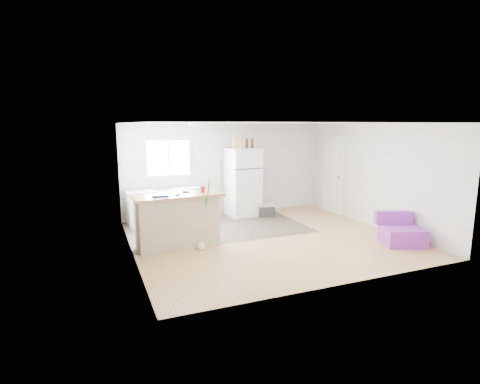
% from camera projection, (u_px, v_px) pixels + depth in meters
% --- Properties ---
extents(room, '(5.51, 5.01, 2.41)m').
position_uv_depth(room, '(269.00, 182.00, 7.68)').
color(room, olive).
rests_on(room, ground).
extents(vinyl_zone, '(4.05, 2.50, 0.00)m').
position_uv_depth(vinyl_zone, '(216.00, 227.00, 8.76)').
color(vinyl_zone, '#38302A').
rests_on(vinyl_zone, floor).
extents(window, '(1.18, 0.06, 0.98)m').
position_uv_depth(window, '(168.00, 158.00, 9.31)').
color(window, white).
rests_on(window, back_wall).
extents(interior_door, '(0.11, 0.92, 2.10)m').
position_uv_depth(interior_door, '(333.00, 175.00, 10.14)').
color(interior_door, white).
rests_on(interior_door, right_wall).
extents(ceiling_fixture, '(0.30, 0.30, 0.07)m').
position_uv_depth(ceiling_fixture, '(195.00, 125.00, 8.12)').
color(ceiling_fixture, white).
rests_on(ceiling_fixture, ceiling).
extents(kitchen_cabinets, '(1.87, 0.75, 1.08)m').
position_uv_depth(kitchen_cabinets, '(164.00, 205.00, 9.18)').
color(kitchen_cabinets, white).
rests_on(kitchen_cabinets, floor).
extents(peninsula, '(1.75, 0.76, 1.05)m').
position_uv_depth(peninsula, '(178.00, 221.00, 7.26)').
color(peninsula, tan).
rests_on(peninsula, floor).
extents(refrigerator, '(0.84, 0.80, 1.77)m').
position_uv_depth(refrigerator, '(243.00, 182.00, 9.78)').
color(refrigerator, white).
rests_on(refrigerator, floor).
extents(cooler, '(0.47, 0.37, 0.33)m').
position_uv_depth(cooler, '(266.00, 210.00, 9.79)').
color(cooler, '#29292B').
rests_on(cooler, floor).
extents(purple_seat, '(0.96, 0.96, 0.62)m').
position_uv_depth(purple_seat, '(401.00, 233.00, 7.52)').
color(purple_seat, purple).
rests_on(purple_seat, floor).
extents(cleaner_jug, '(0.16, 0.13, 0.30)m').
position_uv_depth(cleaner_jug, '(197.00, 240.00, 7.35)').
color(cleaner_jug, white).
rests_on(cleaner_jug, floor).
extents(mop, '(0.28, 0.37, 1.37)m').
position_uv_depth(mop, '(202.00, 237.00, 7.19)').
color(mop, green).
rests_on(mop, floor).
extents(red_cup, '(0.10, 0.10, 0.12)m').
position_uv_depth(red_cup, '(203.00, 189.00, 7.37)').
color(red_cup, red).
rests_on(red_cup, peninsula).
extents(blue_tray, '(0.31, 0.24, 0.04)m').
position_uv_depth(blue_tray, '(160.00, 195.00, 6.97)').
color(blue_tray, '#1221AC').
rests_on(blue_tray, peninsula).
extents(tool_a, '(0.14, 0.05, 0.03)m').
position_uv_depth(tool_a, '(186.00, 192.00, 7.37)').
color(tool_a, black).
rests_on(tool_a, peninsula).
extents(tool_b, '(0.10, 0.04, 0.03)m').
position_uv_depth(tool_b, '(178.00, 195.00, 7.06)').
color(tool_b, black).
rests_on(tool_b, peninsula).
extents(cardboard_box, '(0.21, 0.13, 0.30)m').
position_uv_depth(cardboard_box, '(237.00, 143.00, 9.44)').
color(cardboard_box, tan).
rests_on(cardboard_box, refrigerator).
extents(bottle_left, '(0.07, 0.07, 0.25)m').
position_uv_depth(bottle_left, '(247.00, 143.00, 9.58)').
color(bottle_left, '#331C09').
rests_on(bottle_left, refrigerator).
extents(bottle_right, '(0.08, 0.08, 0.25)m').
position_uv_depth(bottle_right, '(252.00, 143.00, 9.68)').
color(bottle_right, '#331C09').
rests_on(bottle_right, refrigerator).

